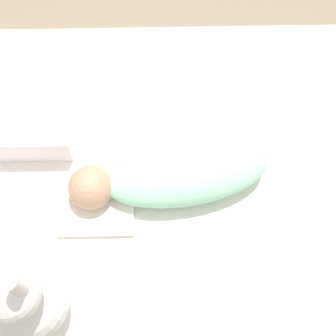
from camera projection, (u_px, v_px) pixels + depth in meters
ground_plane at (153, 187)px, 1.59m from camera, size 12.00×12.00×0.00m
bed_mattress at (152, 178)px, 1.52m from camera, size 1.42×1.08×0.16m
burp_cloth at (97, 208)px, 1.38m from camera, size 0.22×0.17×0.02m
swaddled_baby at (171, 175)px, 1.36m from camera, size 0.60×0.27×0.13m
pillow at (17, 110)px, 1.46m from camera, size 0.36×0.30×0.11m
bunny_plush at (25, 299)px, 1.15m from camera, size 0.21×0.21×0.39m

